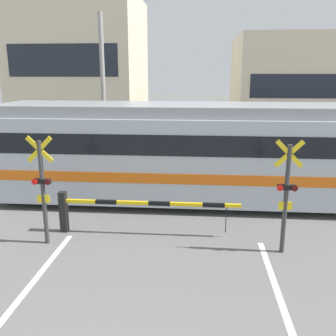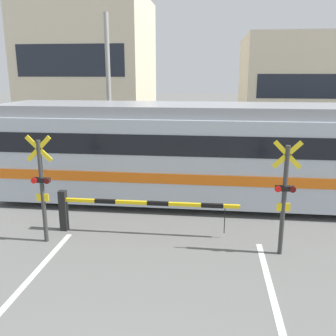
% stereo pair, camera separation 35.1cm
% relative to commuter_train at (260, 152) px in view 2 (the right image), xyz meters
% --- Properties ---
extents(rail_track_near, '(50.00, 0.10, 0.08)m').
position_rel_commuter_train_xyz_m(rail_track_near, '(-2.87, -0.72, -1.75)').
color(rail_track_near, '#5B564C').
rests_on(rail_track_near, ground_plane).
extents(rail_track_far, '(50.00, 0.10, 0.08)m').
position_rel_commuter_train_xyz_m(rail_track_far, '(-2.87, 0.72, -1.75)').
color(rail_track_far, '#5B564C').
rests_on(rail_track_far, ground_plane).
extents(commuter_train, '(17.54, 3.03, 3.35)m').
position_rel_commuter_train_xyz_m(commuter_train, '(0.00, 0.00, 0.00)').
color(commuter_train, '#ADB7C1').
rests_on(commuter_train, ground_plane).
extents(crossing_barrier_near, '(4.99, 0.20, 1.17)m').
position_rel_commuter_train_xyz_m(crossing_barrier_near, '(-4.28, -2.96, -1.02)').
color(crossing_barrier_near, black).
rests_on(crossing_barrier_near, ground_plane).
extents(crossing_barrier_far, '(4.99, 0.20, 1.17)m').
position_rel_commuter_train_xyz_m(crossing_barrier_far, '(-1.46, 3.11, -1.02)').
color(crossing_barrier_far, black).
rests_on(crossing_barrier_far, ground_plane).
extents(crossing_signal_left, '(0.68, 0.15, 2.85)m').
position_rel_commuter_train_xyz_m(crossing_signal_left, '(-5.90, -3.72, -0.22)').
color(crossing_signal_left, '#333333').
rests_on(crossing_signal_left, ground_plane).
extents(crossing_signal_right, '(0.68, 0.15, 2.85)m').
position_rel_commuter_train_xyz_m(crossing_signal_right, '(0.15, -3.72, -0.22)').
color(crossing_signal_right, '#333333').
rests_on(crossing_signal_right, ground_plane).
extents(pedestrian, '(0.38, 0.22, 1.71)m').
position_rel_commuter_train_xyz_m(pedestrian, '(-3.13, 4.71, -0.80)').
color(pedestrian, '#33384C').
rests_on(pedestrian, ground_plane).
extents(building_left_of_street, '(7.72, 7.85, 9.17)m').
position_rel_commuter_train_xyz_m(building_left_of_street, '(-9.91, 13.13, 2.80)').
color(building_left_of_street, beige).
rests_on(building_left_of_street, ground_plane).
extents(building_right_of_street, '(6.22, 7.85, 6.60)m').
position_rel_commuter_train_xyz_m(building_right_of_street, '(3.41, 13.13, 1.51)').
color(building_right_of_street, beige).
rests_on(building_right_of_street, ground_plane).
extents(utility_pole_streetside, '(0.22, 0.22, 7.08)m').
position_rel_commuter_train_xyz_m(utility_pole_streetside, '(-6.65, 5.61, 1.75)').
color(utility_pole_streetside, gray).
rests_on(utility_pole_streetside, ground_plane).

